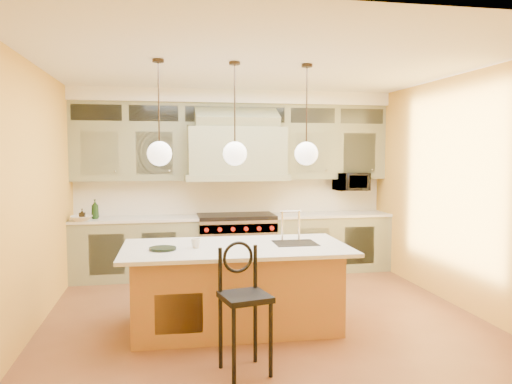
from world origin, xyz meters
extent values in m
plane|color=brown|center=(0.00, 0.00, 0.00)|extent=(5.00, 5.00, 0.00)
plane|color=white|center=(0.00, 0.00, 2.90)|extent=(5.00, 5.00, 0.00)
plane|color=gold|center=(0.00, 2.50, 1.45)|extent=(5.00, 0.00, 5.00)
plane|color=gold|center=(0.00, -2.50, 1.45)|extent=(5.00, 0.00, 5.00)
plane|color=gold|center=(-2.50, 0.00, 1.45)|extent=(0.00, 5.00, 5.00)
plane|color=gold|center=(2.50, 0.00, 1.45)|extent=(0.00, 5.00, 5.00)
cube|color=gray|center=(-1.55, 2.17, 0.45)|extent=(1.90, 0.65, 0.90)
cube|color=gray|center=(1.55, 2.17, 0.45)|extent=(1.90, 0.65, 0.90)
cube|color=silver|center=(-1.55, 2.17, 0.92)|extent=(1.90, 0.68, 0.04)
cube|color=silver|center=(1.55, 2.17, 0.92)|extent=(1.90, 0.68, 0.04)
cube|color=silver|center=(0.00, 2.48, 1.22)|extent=(5.00, 0.04, 0.56)
cube|color=gray|center=(-1.62, 2.33, 1.93)|extent=(1.75, 0.35, 0.85)
cube|color=gray|center=(1.62, 2.33, 1.93)|extent=(1.75, 0.35, 0.85)
cube|color=gray|center=(0.00, 2.15, 1.95)|extent=(1.50, 0.70, 0.75)
cube|color=gray|center=(0.00, 2.15, 1.55)|extent=(1.60, 0.76, 0.10)
cube|color=#333833|center=(0.00, 2.33, 2.53)|extent=(5.00, 0.35, 0.35)
cube|color=white|center=(0.00, 2.31, 2.80)|extent=(5.00, 0.47, 0.20)
cube|color=silver|center=(0.00, 2.15, 0.45)|extent=(1.20, 0.70, 0.90)
cube|color=black|center=(0.00, 2.15, 0.93)|extent=(1.20, 0.70, 0.06)
cube|color=silver|center=(0.00, 1.83, 0.78)|extent=(1.20, 0.06, 0.14)
cube|color=#AD703D|center=(-0.36, -0.25, 0.44)|extent=(2.20, 1.08, 0.88)
cube|color=silver|center=(-0.36, -0.30, 0.90)|extent=(2.45, 1.33, 0.04)
cube|color=black|center=(0.32, -0.26, 0.90)|extent=(0.47, 0.42, 0.05)
cylinder|color=black|center=(-0.56, -1.60, 0.33)|extent=(0.04, 0.04, 0.66)
cylinder|color=black|center=(-0.23, -1.53, 0.33)|extent=(0.04, 0.04, 0.66)
cylinder|color=black|center=(-0.64, -1.27, 0.33)|extent=(0.04, 0.04, 0.66)
cylinder|color=black|center=(-0.31, -1.20, 0.33)|extent=(0.04, 0.04, 0.66)
cube|color=black|center=(-0.44, -1.40, 0.68)|extent=(0.48, 0.48, 0.05)
torus|color=black|center=(-0.47, -1.24, 0.99)|extent=(0.29, 0.09, 0.29)
imported|color=black|center=(1.95, 2.25, 1.45)|extent=(0.54, 0.37, 0.30)
imported|color=#163314|center=(-2.14, 2.15, 1.09)|extent=(0.13, 0.13, 0.29)
imported|color=black|center=(-2.29, 1.92, 1.03)|extent=(0.08, 0.08, 0.18)
imported|color=white|center=(-2.30, 1.92, 0.98)|extent=(0.35, 0.35, 0.08)
imported|color=silver|center=(-0.79, -0.33, 0.97)|extent=(0.12, 0.12, 0.10)
cylinder|color=#2D2319|center=(-1.16, -0.25, 2.88)|extent=(0.12, 0.12, 0.03)
cylinder|color=#2D2319|center=(-1.16, -0.25, 2.44)|extent=(0.02, 0.02, 0.93)
sphere|color=white|center=(-1.16, -0.25, 1.92)|extent=(0.26, 0.26, 0.26)
cylinder|color=#2D2319|center=(-0.36, -0.25, 2.88)|extent=(0.12, 0.12, 0.03)
cylinder|color=#2D2319|center=(-0.36, -0.25, 2.44)|extent=(0.02, 0.02, 0.93)
sphere|color=white|center=(-0.36, -0.25, 1.92)|extent=(0.26, 0.26, 0.26)
cylinder|color=#2D2319|center=(0.44, -0.25, 2.88)|extent=(0.12, 0.12, 0.03)
cylinder|color=#2D2319|center=(0.44, -0.25, 2.44)|extent=(0.02, 0.02, 0.93)
sphere|color=white|center=(0.44, -0.25, 1.92)|extent=(0.26, 0.26, 0.26)
camera|label=1|loc=(-1.12, -5.60, 1.93)|focal=35.00mm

